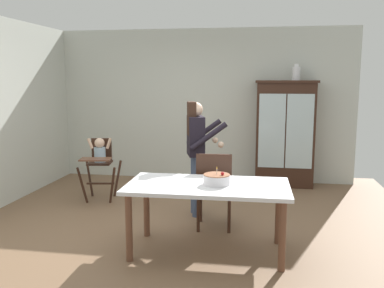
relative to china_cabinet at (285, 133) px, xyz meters
The scene contains 9 objects.
ground_plane 2.92m from the china_cabinet, 121.45° to the right, with size 6.24×6.24×0.00m, color brown.
wall_back 1.54m from the china_cabinet, 169.68° to the left, with size 5.32×0.06×2.70m, color silver.
china_cabinet is the anchor object (origin of this frame).
ceramic_vase 1.02m from the china_cabinet, ahead, with size 0.13×0.13×0.27m.
high_chair_with_toddler 3.10m from the china_cabinet, 154.60° to the right, with size 0.66×0.75×0.95m.
adult_person 2.18m from the china_cabinet, 124.95° to the right, with size 0.61×0.59×1.53m.
dining_table 3.14m from the china_cabinet, 107.52° to the right, with size 1.70×0.89×0.74m.
birthday_cake 3.09m from the china_cabinet, 105.95° to the right, with size 0.28×0.28×0.19m.
dining_chair_far_side 2.54m from the china_cabinet, 112.07° to the right, with size 0.47×0.47×0.96m.
Camera 1 is at (1.03, -4.80, 1.83)m, focal length 38.85 mm.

